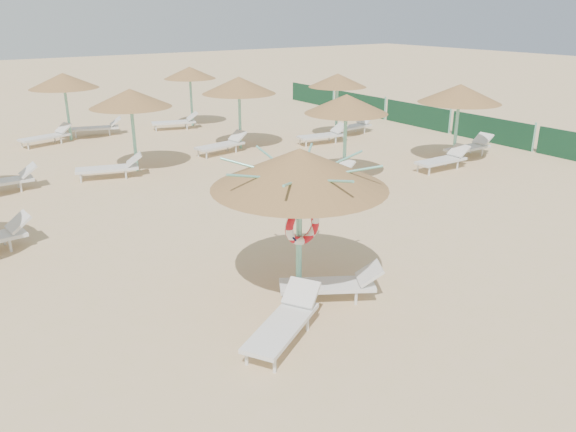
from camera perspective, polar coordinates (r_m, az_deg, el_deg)
ground at (r=10.68m, az=-0.34°, el=-7.87°), size 120.00×120.00×0.00m
main_palapa at (r=9.75m, az=1.18°, el=4.78°), size 3.13×3.13×2.80m
lounger_main_a at (r=9.16m, az=-0.31°, el=-10.64°), size 1.92×1.48×0.69m
lounger_main_b at (r=10.37m, az=4.69°, el=-6.84°), size 1.89×1.42×0.68m
palapa_field at (r=19.39m, az=-11.80°, el=11.67°), size 20.09×13.98×2.71m
windbreak_fence at (r=26.59m, az=13.03°, el=9.91°), size 0.08×19.84×1.10m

